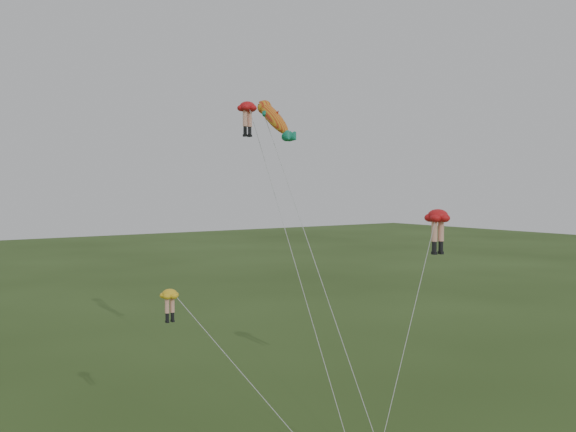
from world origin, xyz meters
TOP-DOWN VIEW (x-y plane):
  - legs_kite_red_high at (2.87, 12.64)m, footprint 3.83×15.30m
  - legs_kite_red_mid at (9.08, 2.35)m, footprint 9.19×4.71m
  - legs_kite_yellow at (-5.88, 4.76)m, footprint 5.12×9.15m
  - fish_kite at (2.32, 8.98)m, footprint 2.11×13.44m

SIDE VIEW (x-z plane):
  - legs_kite_yellow at x=-5.88m, z-range 3.56..12.24m
  - legs_kite_red_mid at x=9.08m, z-range 5.38..17.60m
  - fish_kite at x=2.32m, z-range 7.99..26.98m
  - legs_kite_red_high at x=2.87m, z-range 8.59..27.58m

